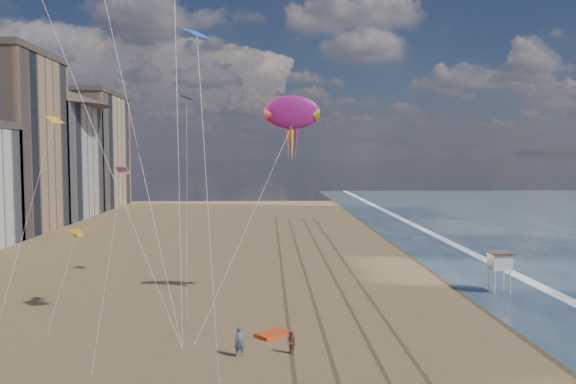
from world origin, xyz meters
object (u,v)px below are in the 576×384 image
object	(u,v)px
grounded_kite	(272,334)
show_kite	(292,113)
kite_flyer_a	(240,341)
kite_flyer_b	(291,343)
lifeguard_stand	(500,261)

from	to	relation	value
grounded_kite	show_kite	bearing A→B (deg)	37.55
kite_flyer_a	kite_flyer_b	size ratio (longest dim) A/B	1.32
show_kite	kite_flyer_b	distance (m)	19.31
grounded_kite	show_kite	world-z (taller)	show_kite
lifeguard_stand	kite_flyer_b	xyz separation A→B (m)	(-19.53, -15.09, -2.13)
grounded_kite	kite_flyer_b	xyz separation A→B (m)	(1.15, -3.64, 0.62)
kite_flyer_a	kite_flyer_b	xyz separation A→B (m)	(3.20, 0.34, -0.24)
lifeguard_stand	kite_flyer_b	world-z (taller)	lifeguard_stand
grounded_kite	kite_flyer_b	size ratio (longest dim) A/B	1.49
lifeguard_stand	kite_flyer_b	bearing A→B (deg)	-142.31
kite_flyer_b	lifeguard_stand	bearing A→B (deg)	91.38
grounded_kite	show_kite	size ratio (longest dim) A/B	0.11
grounded_kite	kite_flyer_a	xyz separation A→B (m)	(-2.05, -3.98, 0.85)
grounded_kite	kite_flyer_b	bearing A→B (deg)	-113.21
grounded_kite	kite_flyer_a	bearing A→B (deg)	-158.02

